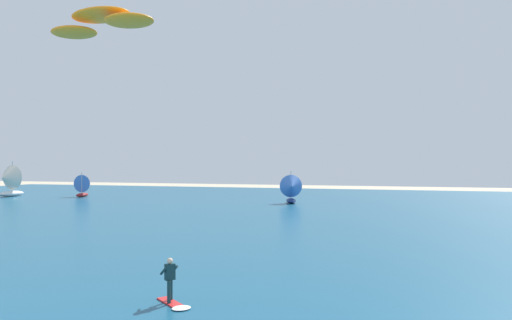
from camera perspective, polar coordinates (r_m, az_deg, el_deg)
name	(u,v)px	position (r m, az deg, el deg)	size (l,w,h in m)	color
ocean	(351,215)	(48.74, 11.53, -6.53)	(160.00, 90.00, 0.10)	navy
kitesurfer	(172,288)	(18.21, -10.18, -15.05)	(1.88, 1.66, 1.67)	red
kite	(100,22)	(27.27, -18.43, 15.64)	(7.29, 3.88, 1.06)	orange
sailboat_outermost	(291,189)	(60.02, 4.34, -3.52)	(3.22, 3.64, 4.09)	navy
sailboat_heeled_over	(84,185)	(76.64, -20.24, -2.92)	(2.82, 3.28, 3.75)	maroon
sailboat_trailing	(8,180)	(81.22, -27.99, -2.21)	(3.95, 4.65, 5.42)	white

